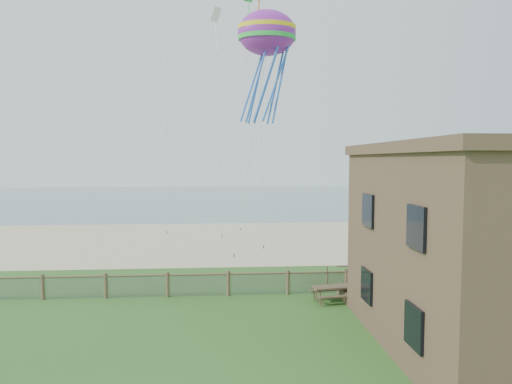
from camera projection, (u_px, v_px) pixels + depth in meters
ground at (230, 344)px, 16.83m from camera, size 160.00×160.00×0.00m
sand_beach at (226, 240)px, 38.72m from camera, size 72.00×20.00×0.02m
ocean at (225, 197)px, 82.51m from camera, size 160.00×68.00×0.02m
chainlink_fence at (228, 285)px, 22.77m from camera, size 36.20×0.20×1.25m
motel_deck at (489, 291)px, 22.71m from camera, size 15.00×2.00×0.50m
picnic_table at (332, 294)px, 21.79m from camera, size 2.01×1.64×0.77m
octopus_kite at (267, 64)px, 28.02m from camera, size 3.70×2.71×7.35m
kite_white at (216, 25)px, 34.96m from camera, size 2.09×1.94×2.76m
kite_red at (259, 0)px, 29.63m from camera, size 2.00×1.76×2.51m
kite_green at (249, 4)px, 38.67m from camera, size 1.52×1.88×2.45m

